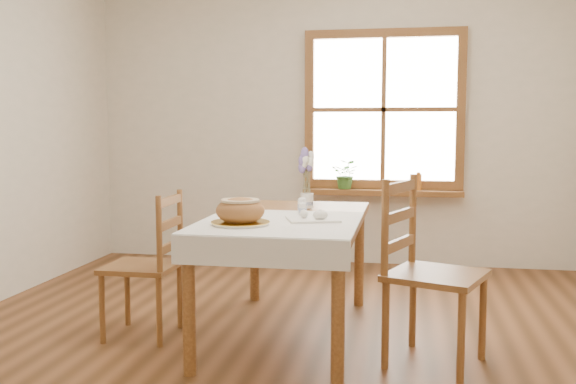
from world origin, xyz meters
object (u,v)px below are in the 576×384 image
Objects in this scene: chair_right at (436,272)px; chair_left at (142,264)px; bread_plate at (240,223)px; flower_vase at (307,202)px; dining_table at (288,230)px.

chair_left is at bearing 105.76° from chair_right.
bread_plate is (-1.07, -0.10, 0.26)m from chair_right.
dining_table is at bearing -99.61° from flower_vase.
chair_left is 1.78m from chair_right.
chair_left is at bearing -168.46° from dining_table.
chair_right reaches higher than flower_vase.
bread_plate is at bearing 69.16° from chair_left.
bread_plate is 3.32× the size of flower_vase.
chair_right is 3.24× the size of bread_plate.
chair_left is at bearing 159.55° from bread_plate.
flower_vase reaches higher than dining_table.
bread_plate is (0.70, -0.26, 0.32)m from chair_left.
dining_table is 1.77× the size of chair_left.
chair_right is at bearing 84.27° from chair_left.
chair_left is 0.88× the size of chair_right.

